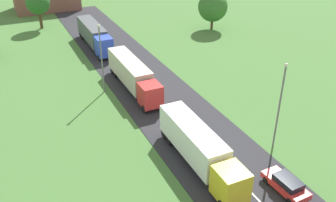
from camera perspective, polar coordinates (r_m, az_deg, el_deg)
name	(u,v)px	position (r m, az deg, el deg)	size (l,w,h in m)	color
road	(260,202)	(32.84, 14.05, -14.93)	(10.00, 140.00, 0.06)	#2B2B30
truck_second	(199,147)	(34.47, 4.82, -7.10)	(2.55, 12.83, 3.64)	yellow
truck_third	(133,74)	(48.66, -5.49, 4.17)	(2.52, 13.93, 3.71)	red
truck_fourth	(94,35)	(64.76, -11.41, 10.08)	(2.53, 14.23, 3.75)	blue
car_third	(286,184)	(33.90, 17.86, -12.18)	(1.98, 4.39, 1.44)	red
lamppost_second	(280,103)	(36.94, 16.98, -0.30)	(0.36, 0.36, 9.25)	slate
lamppost_third	(101,56)	(47.37, -10.30, 6.91)	(0.36, 0.36, 9.12)	slate
tree_oak	(38,3)	(77.11, -19.57, 14.19)	(4.53, 4.53, 7.36)	#513823
tree_pine	(213,7)	(73.04, 6.97, 14.32)	(5.68, 5.68, 7.27)	#513823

